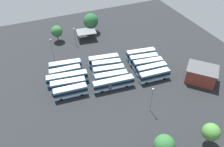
% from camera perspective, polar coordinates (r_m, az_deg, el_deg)
% --- Properties ---
extents(ground_plane, '(106.16, 106.16, 0.00)m').
position_cam_1_polar(ground_plane, '(80.32, -0.78, -0.38)').
color(ground_plane, black).
extents(bus_row0_slot0, '(10.66, 3.28, 3.59)m').
position_cam_1_polar(bus_row0_slot0, '(72.50, -10.28, -4.45)').
color(bus_row0_slot0, teal).
rests_on(bus_row0_slot0, ground_plane).
extents(bus_row0_slot1, '(11.41, 4.00, 3.59)m').
position_cam_1_polar(bus_row0_slot1, '(75.03, -10.82, -2.74)').
color(bus_row0_slot1, teal).
rests_on(bus_row0_slot1, ground_plane).
extents(bus_row0_slot2, '(13.80, 4.19, 3.59)m').
position_cam_1_polar(bus_row0_slot2, '(77.54, -11.12, -1.15)').
color(bus_row0_slot2, teal).
rests_on(bus_row0_slot2, ground_plane).
extents(bus_row0_slot3, '(10.95, 3.36, 3.59)m').
position_cam_1_polar(bus_row0_slot3, '(80.12, -11.53, 0.31)').
color(bus_row0_slot3, teal).
rests_on(bus_row0_slot3, ground_plane).
extents(bus_row0_slot4, '(11.48, 4.00, 3.59)m').
position_cam_1_polar(bus_row0_slot4, '(82.98, -11.50, 1.87)').
color(bus_row0_slot4, teal).
rests_on(bus_row0_slot4, ground_plane).
extents(bus_row1_slot0, '(13.76, 3.73, 3.59)m').
position_cam_1_polar(bus_row1_slot0, '(74.06, 0.32, -2.53)').
color(bus_row1_slot0, teal).
rests_on(bus_row1_slot0, ground_plane).
extents(bus_row1_slot1, '(11.51, 3.98, 3.59)m').
position_cam_1_polar(bus_row1_slot1, '(76.47, -0.22, -0.94)').
color(bus_row1_slot1, teal).
rests_on(bus_row1_slot1, ground_plane).
extents(bus_row1_slot2, '(11.13, 4.31, 3.59)m').
position_cam_1_polar(bus_row1_slot2, '(79.02, -0.79, 0.61)').
color(bus_row1_slot2, teal).
rests_on(bus_row1_slot2, ground_plane).
extents(bus_row1_slot3, '(10.68, 4.48, 3.59)m').
position_cam_1_polar(bus_row1_slot3, '(81.73, -1.37, 2.11)').
color(bus_row1_slot3, teal).
rests_on(bus_row1_slot3, ground_plane).
extents(bus_row1_slot4, '(11.36, 4.19, 3.59)m').
position_cam_1_polar(bus_row1_slot4, '(84.16, -2.07, 3.34)').
color(bus_row1_slot4, teal).
rests_on(bus_row1_slot4, ground_plane).
extents(bus_row2_slot0, '(10.90, 3.18, 3.59)m').
position_cam_1_polar(bus_row2_slot0, '(78.46, 10.49, -0.50)').
color(bus_row2_slot0, teal).
rests_on(bus_row2_slot0, ground_plane).
extents(bus_row2_slot1, '(11.07, 3.27, 3.59)m').
position_cam_1_polar(bus_row2_slot1, '(80.93, 9.80, 1.02)').
color(bus_row2_slot1, teal).
rests_on(bus_row2_slot1, ground_plane).
extents(bus_row2_slot2, '(11.06, 3.90, 3.59)m').
position_cam_1_polar(bus_row2_slot2, '(83.27, 8.89, 2.38)').
color(bus_row2_slot2, teal).
rests_on(bus_row2_slot2, ground_plane).
extents(bus_row2_slot3, '(10.89, 4.19, 3.59)m').
position_cam_1_polar(bus_row2_slot3, '(85.36, 7.88, 3.53)').
color(bus_row2_slot3, teal).
rests_on(bus_row2_slot3, ground_plane).
extents(bus_row2_slot4, '(11.40, 4.13, 3.59)m').
position_cam_1_polar(bus_row2_slot4, '(88.00, 7.18, 4.82)').
color(bus_row2_slot4, teal).
rests_on(bus_row2_slot4, ground_plane).
extents(depot_building, '(12.26, 12.31, 5.35)m').
position_cam_1_polar(depot_building, '(81.97, 21.28, -0.19)').
color(depot_building, maroon).
rests_on(depot_building, ground_plane).
extents(maintenance_shelter, '(8.58, 6.88, 3.62)m').
position_cam_1_polar(maintenance_shelter, '(99.50, -6.43, 10.30)').
color(maintenance_shelter, slate).
rests_on(maintenance_shelter, ground_plane).
extents(lamp_post_by_building, '(0.56, 0.28, 8.70)m').
position_cam_1_polar(lamp_post_by_building, '(66.04, 9.79, -6.24)').
color(lamp_post_by_building, slate).
rests_on(lamp_post_by_building, ground_plane).
extents(lamp_post_near_entrance, '(0.56, 0.28, 7.41)m').
position_cam_1_polar(lamp_post_near_entrance, '(95.79, -9.21, 9.28)').
color(lamp_post_near_entrance, slate).
rests_on(lamp_post_near_entrance, ground_plane).
extents(lamp_post_mid_lot, '(0.56, 0.28, 9.41)m').
position_cam_1_polar(lamp_post_mid_lot, '(86.87, -14.59, 5.82)').
color(lamp_post_mid_lot, slate).
rests_on(lamp_post_mid_lot, ground_plane).
extents(tree_west_edge, '(6.54, 6.54, 8.53)m').
position_cam_1_polar(tree_west_edge, '(103.98, -5.28, 12.87)').
color(tree_west_edge, brown).
rests_on(tree_west_edge, ground_plane).
extents(tree_east_edge, '(4.72, 4.72, 6.88)m').
position_cam_1_polar(tree_east_edge, '(99.53, -13.55, 10.15)').
color(tree_east_edge, brown).
rests_on(tree_east_edge, ground_plane).
extents(tree_north_edge, '(4.46, 4.46, 6.68)m').
position_cam_1_polar(tree_north_edge, '(63.12, 23.39, -13.20)').
color(tree_north_edge, brown).
rests_on(tree_north_edge, ground_plane).
extents(tree_south_edge, '(4.90, 4.90, 7.88)m').
position_cam_1_polar(tree_south_edge, '(56.27, 12.89, -16.92)').
color(tree_south_edge, brown).
rests_on(tree_south_edge, ground_plane).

